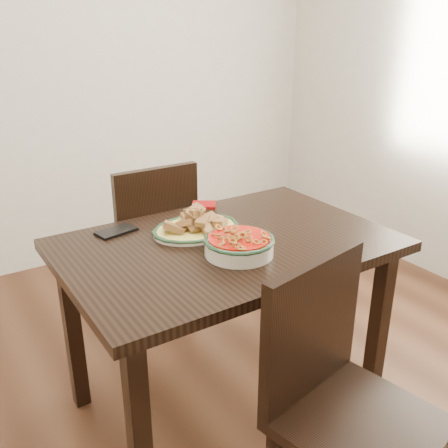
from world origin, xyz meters
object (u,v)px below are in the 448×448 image
chair_near (338,392)px  fish_plate (196,221)px  noodle_bowl (239,243)px  dining_table (227,264)px  smartphone (116,231)px  chair_far (150,238)px

chair_near → fish_plate: size_ratio=2.56×
fish_plate → noodle_bowl: size_ratio=1.37×
fish_plate → chair_near: bearing=-87.4°
chair_near → dining_table: bearing=77.3°
smartphone → noodle_bowl: bearing=-67.6°
chair_far → fish_plate: 0.65m
fish_plate → smartphone: size_ratio=2.27×
chair_far → noodle_bowl: 0.89m
dining_table → chair_far: size_ratio=1.37×
chair_near → noodle_bowl: 0.58m
chair_near → fish_plate: (-0.03, 0.77, 0.30)m
dining_table → chair_near: size_ratio=1.37×
chair_far → dining_table: bearing=90.4°
chair_near → fish_plate: bearing=81.7°
fish_plate → noodle_bowl: (0.02, -0.26, -0.00)m
chair_near → noodle_bowl: (-0.01, 0.50, 0.29)m
smartphone → dining_table: bearing=-55.1°
chair_near → smartphone: bearing=97.0°
chair_near → noodle_bowl: bearing=80.3°
chair_far → fish_plate: chair_far is taller
chair_far → chair_near: (-0.02, -1.34, 0.00)m
dining_table → chair_far: bearing=89.8°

